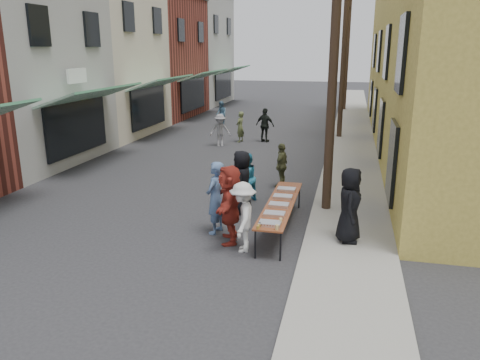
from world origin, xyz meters
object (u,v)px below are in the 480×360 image
at_px(guest_front_a, 242,182).
at_px(utility_pole_near, 334,54).
at_px(utility_pole_mid, 344,51).
at_px(guest_front_c, 246,178).
at_px(server, 350,205).
at_px(catering_tray_sausage, 270,224).
at_px(utility_pole_far, 347,50).
at_px(serving_table, 281,204).

bearing_deg(guest_front_a, utility_pole_near, 102.73).
relative_size(utility_pole_near, utility_pole_mid, 1.00).
bearing_deg(utility_pole_near, guest_front_a, -164.03).
distance_m(guest_front_c, server, 4.15).
distance_m(catering_tray_sausage, guest_front_a, 3.04).
xyz_separation_m(utility_pole_far, guest_front_a, (-2.40, -24.69, -3.58)).
xyz_separation_m(serving_table, guest_front_c, (-1.39, 2.12, 0.06)).
distance_m(catering_tray_sausage, guest_front_c, 4.02).
relative_size(serving_table, server, 2.17).
height_order(utility_pole_far, guest_front_c, utility_pole_far).
relative_size(utility_pole_mid, server, 4.89).
bearing_deg(utility_pole_near, catering_tray_sausage, -107.75).
bearing_deg(server, utility_pole_mid, 3.41).
bearing_deg(catering_tray_sausage, utility_pole_near, 72.25).
height_order(catering_tray_sausage, server, server).
xyz_separation_m(catering_tray_sausage, guest_front_a, (-1.30, 2.75, 0.13)).
bearing_deg(serving_table, catering_tray_sausage, -90.00).
relative_size(guest_front_a, server, 1.00).
distance_m(utility_pole_near, server, 4.26).
height_order(serving_table, guest_front_a, guest_front_a).
bearing_deg(guest_front_a, utility_pole_mid, 166.05).
bearing_deg(utility_pole_near, utility_pole_mid, 90.00).
height_order(utility_pole_near, server, utility_pole_near).
relative_size(serving_table, guest_front_a, 2.17).
xyz_separation_m(catering_tray_sausage, guest_front_c, (-1.39, 3.77, -0.02)).
bearing_deg(guest_front_c, utility_pole_mid, -165.45).
height_order(utility_pole_near, guest_front_c, utility_pole_near).
distance_m(utility_pole_far, guest_front_a, 25.06).
xyz_separation_m(utility_pole_near, catering_tray_sausage, (-1.10, -3.44, -3.71)).
bearing_deg(utility_pole_far, serving_table, -92.44).
bearing_deg(utility_pole_near, serving_table, -121.64).
bearing_deg(utility_pole_mid, guest_front_c, -102.04).
distance_m(utility_pole_mid, catering_tray_sausage, 15.91).
bearing_deg(server, serving_table, 72.11).
bearing_deg(serving_table, utility_pole_near, 58.36).
xyz_separation_m(catering_tray_sausage, server, (1.75, 1.06, 0.23)).
height_order(utility_pole_near, serving_table, utility_pole_near).
bearing_deg(serving_table, utility_pole_far, 87.56).
xyz_separation_m(utility_pole_near, guest_front_c, (-2.49, 0.33, -3.73)).
bearing_deg(server, catering_tray_sausage, 121.95).
bearing_deg(catering_tray_sausage, server, 31.14).
relative_size(utility_pole_near, guest_front_a, 4.87).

